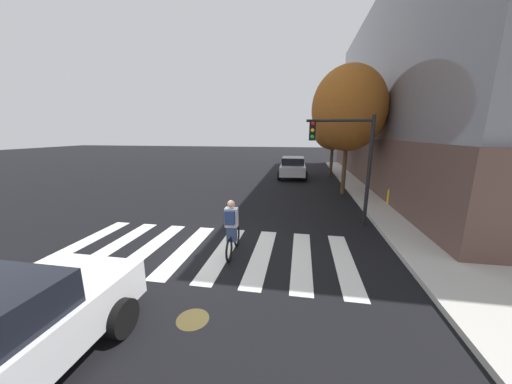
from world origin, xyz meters
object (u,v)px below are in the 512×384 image
Objects in this scene: manhole_cover at (193,319)px; street_tree_near at (349,109)px; fire_hydrant at (390,196)px; cyclist at (232,228)px; street_tree_mid at (334,125)px; sedan_mid at (293,167)px; traffic_light_near at (347,152)px.

street_tree_near reaches higher than manhole_cover.
fire_hydrant is at bearing 55.49° from manhole_cover.
cyclist is 0.28× the size of street_tree_mid.
street_tree_near is (-1.85, 2.43, 4.32)m from fire_hydrant.
sedan_mid reaches higher than fire_hydrant.
street_tree_near is at bearing 63.34° from cyclist.
sedan_mid is (1.33, 17.11, 0.84)m from manhole_cover.
fire_hydrant is at bearing -78.40° from street_tree_mid.
traffic_light_near is (3.68, 6.21, 2.86)m from manhole_cover.
traffic_light_near is 12.16m from street_tree_mid.
fire_hydrant is at bearing 48.48° from traffic_light_near.
street_tree_near reaches higher than traffic_light_near.
traffic_light_near reaches higher than cyclist.
cyclist reaches higher than manhole_cover.
sedan_mid is 11.33m from traffic_light_near.
sedan_mid is 7.49m from street_tree_near.
sedan_mid is 14.35m from cyclist.
street_tree_near is (4.47, 11.62, 4.85)m from manhole_cover.
cyclist is at bearing 88.93° from manhole_cover.
street_tree_near reaches higher than fire_hydrant.
fire_hydrant is at bearing 45.44° from cyclist.
street_tree_mid is at bearing 76.29° from manhole_cover.
street_tree_near is (3.14, -5.50, 4.00)m from sedan_mid.
cyclist reaches higher than fire_hydrant.
traffic_light_near reaches higher than fire_hydrant.
manhole_cover is 0.13× the size of sedan_mid.
traffic_light_near is (3.63, 3.39, 2.02)m from cyclist.
manhole_cover is 0.10× the size of street_tree_mid.
fire_hydrant is 5.29m from street_tree_near.
street_tree_mid reaches higher than fire_hydrant.
sedan_mid is at bearing 84.89° from cyclist.
cyclist is at bearing -105.91° from street_tree_mid.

